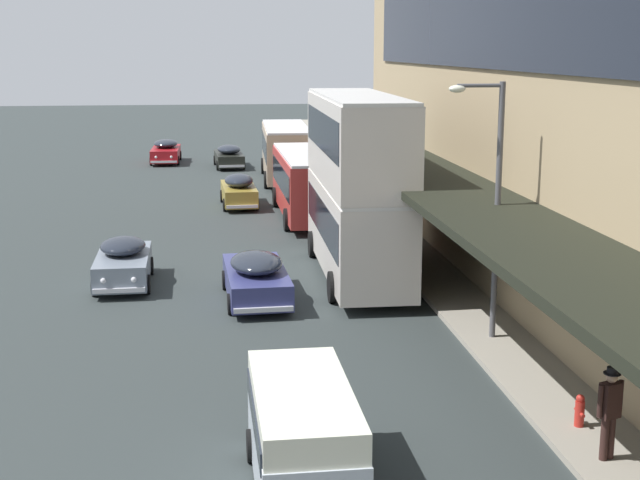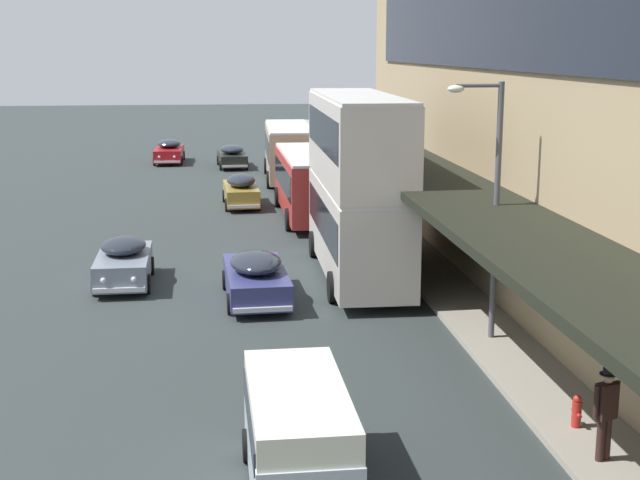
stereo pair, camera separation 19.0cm
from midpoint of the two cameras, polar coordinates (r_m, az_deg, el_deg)
transit_bus_kerbside_front at (r=53.68m, az=-1.91°, el=5.83°), size 3.06×9.60×3.31m
transit_bus_kerbside_rear at (r=30.55m, az=2.58°, el=3.80°), size 2.75×9.77×6.33m
transit_bus_kerbside_far at (r=41.75m, az=-0.52°, el=3.82°), size 2.89×9.37×3.08m
sedan_oncoming_front at (r=30.84m, az=-12.28°, el=-1.37°), size 1.92×4.32×1.58m
sedan_far_back at (r=45.16m, az=-4.96°, el=3.18°), size 1.87×4.65×1.67m
sedan_lead_mid at (r=28.28m, az=-3.93°, el=-2.35°), size 2.13×4.90×1.58m
sedan_lead_near at (r=60.11m, az=-5.56°, el=5.37°), size 2.06×4.82×1.52m
sedan_oncoming_rear at (r=63.20m, az=-9.54°, el=5.63°), size 2.04×5.00×1.60m
vw_van at (r=16.50m, az=-1.13°, el=-12.07°), size 1.95×4.57×1.96m
pedestrian_at_kerb at (r=18.02m, az=18.12°, el=-10.26°), size 0.59×0.37×1.86m
street_lamp at (r=23.91m, az=11.09°, el=3.03°), size 1.50×0.28×6.88m
fire_hydrant at (r=19.58m, az=16.37°, el=-10.47°), size 0.20×0.40×0.70m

